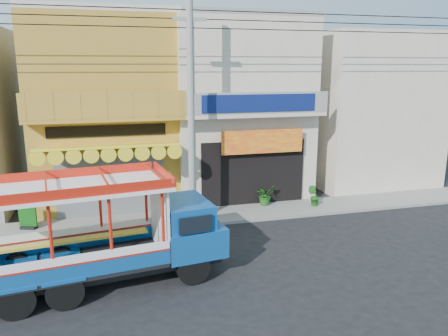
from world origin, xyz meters
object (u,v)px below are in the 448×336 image
at_px(potted_plant_a, 265,195).
at_px(potted_plant_b, 314,196).
at_px(utility_pole, 195,93).
at_px(green_sign, 28,218).
at_px(songthaew_truck, 121,231).

distance_m(potted_plant_a, potted_plant_b, 2.08).
xyz_separation_m(utility_pole, green_sign, (-6.17, 0.87, -4.49)).
bearing_deg(green_sign, songthaew_truck, -56.16).
bearing_deg(green_sign, utility_pole, -8.07).
bearing_deg(green_sign, potted_plant_b, -0.96).
distance_m(utility_pole, potted_plant_b, 6.94).
xyz_separation_m(utility_pole, songthaew_truck, (-2.92, -3.97, -3.50)).
relative_size(songthaew_truck, green_sign, 6.93).
height_order(utility_pole, potted_plant_b, utility_pole).
relative_size(utility_pole, potted_plant_b, 31.90).
bearing_deg(songthaew_truck, potted_plant_a, 40.60).
bearing_deg(utility_pole, potted_plant_b, 7.39).
bearing_deg(songthaew_truck, green_sign, 123.84).
xyz_separation_m(utility_pole, potted_plant_b, (5.27, 0.68, -4.47)).
distance_m(utility_pole, potted_plant_a, 5.72).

